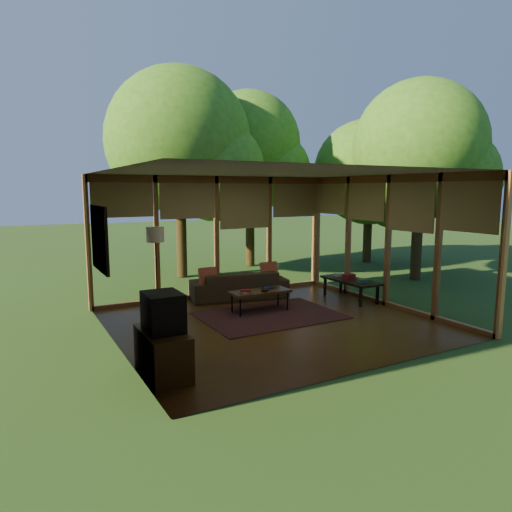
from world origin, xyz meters
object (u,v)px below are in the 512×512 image
floor_lamp (155,239)px  coffee_table (260,292)px  side_console (350,281)px  media_cabinet (163,353)px  television (163,312)px  sofa (239,285)px

floor_lamp → coffee_table: bearing=-38.4°
coffee_table → side_console: bearing=-2.3°
media_cabinet → floor_lamp: floor_lamp is taller
television → floor_lamp: bearing=74.8°
media_cabinet → television: size_ratio=1.82×
coffee_table → side_console: size_ratio=0.86×
television → floor_lamp: size_ratio=0.33×
side_console → floor_lamp: bearing=160.0°
sofa → media_cabinet: bearing=61.3°
sofa → side_console: bearing=159.7°
television → coffee_table: television is taller
media_cabinet → side_console: (4.87, 2.06, 0.11)m
media_cabinet → television: (0.02, 0.00, 0.55)m
coffee_table → sofa: bearing=84.2°
television → sofa: bearing=50.5°
television → coffee_table: bearing=39.3°
media_cabinet → television: television is taller
sofa → media_cabinet: 4.34m
sofa → floor_lamp: size_ratio=1.28×
television → side_console: 5.29m
floor_lamp → coffee_table: size_ratio=1.38×
floor_lamp → media_cabinet: bearing=-105.5°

